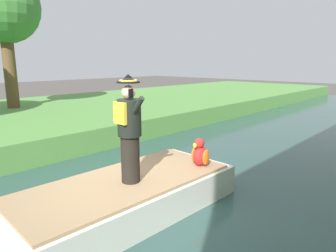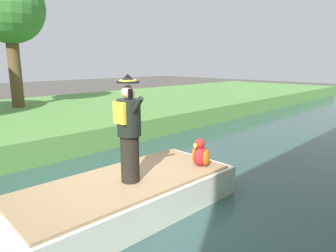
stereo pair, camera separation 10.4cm
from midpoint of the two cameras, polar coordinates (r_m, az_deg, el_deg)
name	(u,v)px [view 2 (the right image)]	position (r m, az deg, el deg)	size (l,w,h in m)	color
ground_plane	(133,213)	(5.83, -6.17, -16.17)	(80.00, 80.00, 0.00)	#4C4742
canal_water	(133,211)	(5.80, -6.18, -15.73)	(6.97, 48.00, 0.10)	#2D4C47
boat	(126,196)	(5.56, -7.48, -13.01)	(1.92, 4.25, 0.61)	silver
person_pirate	(129,130)	(5.09, -6.82, -0.67)	(0.61, 0.42, 1.85)	black
parrot_plush	(201,154)	(6.04, 6.69, -5.31)	(0.36, 0.34, 0.57)	red
tree_tall	(9,9)	(14.73, -27.82, 19.01)	(2.91, 2.91, 5.59)	brown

